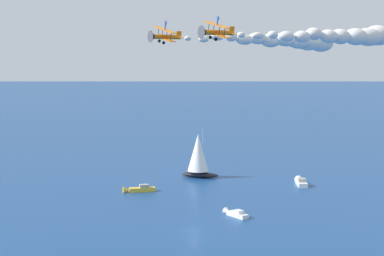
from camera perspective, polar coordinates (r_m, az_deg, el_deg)
ground_plane at (r=120.59m, az=0.16°, el=-9.25°), size 2000.00×2000.00×0.00m
sailboat_near_centre at (r=172.79m, az=0.58°, el=-2.48°), size 10.30×8.54×13.56m
motorboat_far_port at (r=131.43m, az=3.88°, el=-7.74°), size 6.77×2.19×1.94m
motorboat_far_stbd at (r=155.31m, az=-4.94°, el=-5.56°), size 5.31×7.94×2.28m
motorboat_ahead at (r=166.04m, az=9.83°, el=-4.85°), size 8.07×7.31×2.52m
biplane_lead at (r=109.58m, az=2.22°, el=8.71°), size 7.51×6.94×3.68m
wingwalker_lead at (r=109.31m, az=2.35°, el=9.82°), size 1.48×0.29×1.53m
smoke_trail_lead at (r=130.60m, az=14.40°, el=8.07°), size 8.20×39.22×5.16m
biplane_wingman at (r=122.29m, az=-2.51°, el=8.32°), size 7.51×6.94×3.68m
wingwalker_wingman at (r=121.97m, az=-2.42°, el=9.34°), size 0.91×0.26×1.79m
smoke_trail_wingman at (r=140.64m, az=9.18°, el=7.79°), size 8.63×38.90×4.95m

